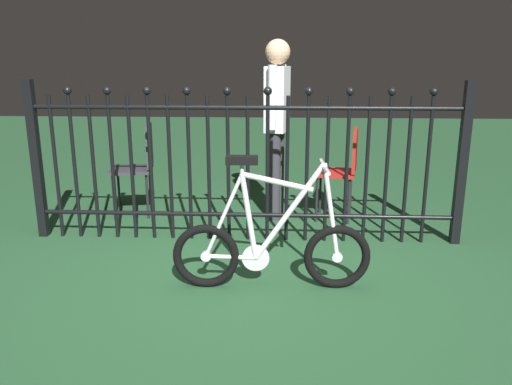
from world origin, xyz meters
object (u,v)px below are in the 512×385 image
(bicycle, at_px, (271,246))
(chair_red, at_px, (344,165))
(chair_charcoal, at_px, (139,161))
(person_visitor, at_px, (277,114))

(bicycle, xyz_separation_m, chair_red, (0.64, 1.52, 0.23))
(chair_charcoal, relative_size, person_visitor, 0.54)
(chair_charcoal, bearing_deg, person_visitor, -1.01)
(bicycle, xyz_separation_m, chair_charcoal, (-1.29, 1.57, 0.24))
(chair_red, distance_m, chair_charcoal, 1.93)
(bicycle, distance_m, chair_red, 1.66)
(bicycle, bearing_deg, chair_red, 67.27)
(chair_red, bearing_deg, person_visitor, 177.53)
(bicycle, height_order, chair_charcoal, bicycle)
(chair_red, height_order, person_visitor, person_visitor)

